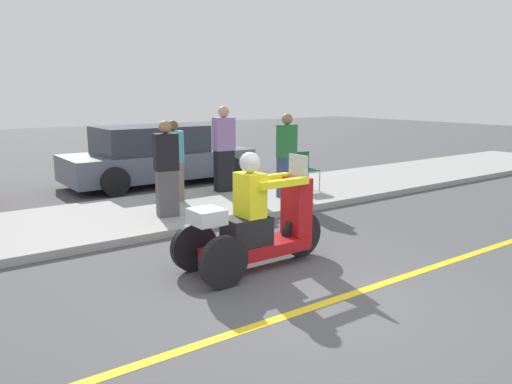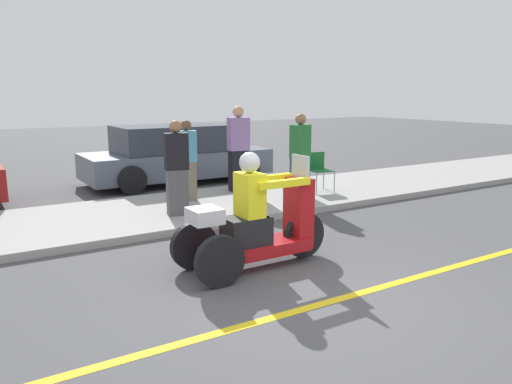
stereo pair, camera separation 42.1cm
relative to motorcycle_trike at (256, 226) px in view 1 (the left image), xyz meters
name	(u,v)px [view 1 (the left image)]	position (x,y,z in m)	size (l,w,h in m)	color
ground_plane	(326,303)	(-0.05, -1.34, -0.54)	(60.00, 60.00, 0.00)	#4C4C4F
lane_stripe	(329,302)	(-0.01, -1.34, -0.54)	(24.00, 0.12, 0.01)	gold
sidewalk_strip	(148,214)	(-0.05, 3.26, -0.48)	(28.00, 2.80, 0.12)	#9E9E99
motorcycle_trike	(256,226)	(0.00, 0.00, 0.00)	(2.09, 0.80, 1.50)	black
spectator_end_of_line	(174,163)	(0.72, 3.72, 0.34)	(0.42, 0.31, 1.57)	#726656
spectator_mid_group	(287,157)	(2.76, 2.78, 0.39)	(0.45, 0.33, 1.68)	#38476B
spectator_near_curb	(167,171)	(0.07, 2.69, 0.37)	(0.42, 0.30, 1.63)	#515156
spectator_by_tree	(224,151)	(2.03, 3.99, 0.45)	(0.46, 0.32, 1.81)	black
folding_chair_curbside	(303,167)	(3.51, 3.12, 0.09)	(0.52, 0.52, 0.82)	#A5A8AD
parked_car_lot_center	(156,156)	(1.53, 6.29, 0.14)	(4.52, 2.02, 1.42)	slate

